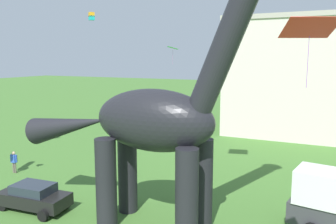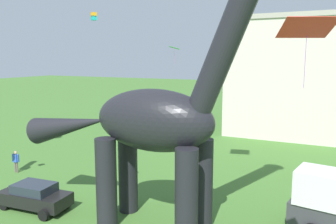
{
  "view_description": "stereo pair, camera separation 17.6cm",
  "coord_description": "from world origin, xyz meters",
  "px_view_note": "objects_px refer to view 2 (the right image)",
  "views": [
    {
      "loc": [
        8.81,
        -10.72,
        8.78
      ],
      "look_at": [
        1.46,
        4.73,
        6.11
      ],
      "focal_mm": 37.59,
      "sensor_mm": 36.0,
      "label": 1
    },
    {
      "loc": [
        8.97,
        -10.65,
        8.78
      ],
      "look_at": [
        1.46,
        4.73,
        6.11
      ],
      "focal_mm": 37.59,
      "sensor_mm": 36.0,
      "label": 2
    }
  ],
  "objects_px": {
    "dinosaur_sculpture": "(152,120)",
    "kite_mid_left": "(307,28)",
    "person_strolling_adult": "(16,160)",
    "kite_near_low": "(94,16)",
    "person_photographer": "(131,166)",
    "kite_high_right": "(174,48)",
    "parked_sedan_left": "(35,196)"
  },
  "relations": [
    {
      "from": "person_photographer",
      "to": "dinosaur_sculpture",
      "type": "bearing_deg",
      "value": -164.94
    },
    {
      "from": "person_strolling_adult",
      "to": "kite_mid_left",
      "type": "distance_m",
      "value": 24.36
    },
    {
      "from": "person_photographer",
      "to": "kite_high_right",
      "type": "relative_size",
      "value": 0.78
    },
    {
      "from": "dinosaur_sculpture",
      "to": "person_photographer",
      "type": "bearing_deg",
      "value": 145.09
    },
    {
      "from": "dinosaur_sculpture",
      "to": "kite_mid_left",
      "type": "bearing_deg",
      "value": -21.48
    },
    {
      "from": "parked_sedan_left",
      "to": "person_photographer",
      "type": "height_order",
      "value": "parked_sedan_left"
    },
    {
      "from": "kite_mid_left",
      "to": "dinosaur_sculpture",
      "type": "bearing_deg",
      "value": 143.3
    },
    {
      "from": "dinosaur_sculpture",
      "to": "parked_sedan_left",
      "type": "bearing_deg",
      "value": -155.14
    },
    {
      "from": "dinosaur_sculpture",
      "to": "person_strolling_adult",
      "type": "height_order",
      "value": "dinosaur_sculpture"
    },
    {
      "from": "dinosaur_sculpture",
      "to": "parked_sedan_left",
      "type": "distance_m",
      "value": 8.74
    },
    {
      "from": "person_photographer",
      "to": "kite_high_right",
      "type": "height_order",
      "value": "kite_high_right"
    },
    {
      "from": "parked_sedan_left",
      "to": "kite_mid_left",
      "type": "distance_m",
      "value": 17.62
    },
    {
      "from": "person_strolling_adult",
      "to": "kite_near_low",
      "type": "xyz_separation_m",
      "value": [
        -3.15,
        14.26,
        12.28
      ]
    },
    {
      "from": "person_photographer",
      "to": "parked_sedan_left",
      "type": "bearing_deg",
      "value": 140.51
    },
    {
      "from": "dinosaur_sculpture",
      "to": "kite_near_low",
      "type": "distance_m",
      "value": 25.27
    },
    {
      "from": "kite_near_low",
      "to": "kite_high_right",
      "type": "height_order",
      "value": "kite_near_low"
    },
    {
      "from": "dinosaur_sculpture",
      "to": "person_strolling_adult",
      "type": "distance_m",
      "value": 14.71
    },
    {
      "from": "person_photographer",
      "to": "kite_mid_left",
      "type": "xyz_separation_m",
      "value": [
        12.73,
        -11.84,
        8.77
      ]
    },
    {
      "from": "dinosaur_sculpture",
      "to": "kite_mid_left",
      "type": "distance_m",
      "value": 10.13
    },
    {
      "from": "person_photographer",
      "to": "person_strolling_adult",
      "type": "bearing_deg",
      "value": 86.13
    },
    {
      "from": "kite_near_low",
      "to": "kite_mid_left",
      "type": "relative_size",
      "value": 0.48
    },
    {
      "from": "person_strolling_adult",
      "to": "kite_high_right",
      "type": "bearing_deg",
      "value": 111.69
    },
    {
      "from": "dinosaur_sculpture",
      "to": "kite_mid_left",
      "type": "xyz_separation_m",
      "value": [
        7.51,
        -5.6,
        3.85
      ]
    },
    {
      "from": "dinosaur_sculpture",
      "to": "parked_sedan_left",
      "type": "xyz_separation_m",
      "value": [
        -7.17,
        -1.22,
        -4.85
      ]
    },
    {
      "from": "kite_near_low",
      "to": "person_strolling_adult",
      "type": "bearing_deg",
      "value": -77.55
    },
    {
      "from": "parked_sedan_left",
      "to": "dinosaur_sculpture",
      "type": "bearing_deg",
      "value": 4.82
    },
    {
      "from": "dinosaur_sculpture",
      "to": "person_photographer",
      "type": "relative_size",
      "value": 12.98
    },
    {
      "from": "kite_mid_left",
      "to": "kite_high_right",
      "type": "bearing_deg",
      "value": 123.79
    },
    {
      "from": "parked_sedan_left",
      "to": "kite_near_low",
      "type": "distance_m",
      "value": 24.31
    },
    {
      "from": "person_strolling_adult",
      "to": "person_photographer",
      "type": "bearing_deg",
      "value": 85.55
    },
    {
      "from": "dinosaur_sculpture",
      "to": "person_strolling_adult",
      "type": "xyz_separation_m",
      "value": [
        -13.63,
        3.02,
        -4.64
      ]
    },
    {
      "from": "kite_near_low",
      "to": "kite_mid_left",
      "type": "xyz_separation_m",
      "value": [
        24.29,
        -22.88,
        -3.79
      ]
    }
  ]
}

